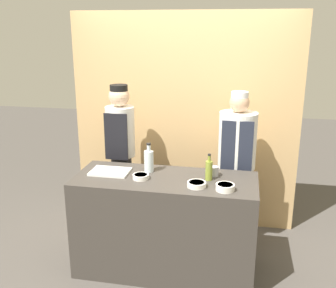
{
  "coord_description": "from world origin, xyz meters",
  "views": [
    {
      "loc": [
        0.66,
        -3.21,
        2.23
      ],
      "look_at": [
        0.0,
        0.13,
        1.21
      ],
      "focal_mm": 42.0,
      "sensor_mm": 36.0,
      "label": 1
    }
  ],
  "objects_px": {
    "sauce_bowl_orange": "(141,176)",
    "sauce_bowl_red": "(225,187)",
    "cutting_board": "(110,172)",
    "bottle_oil": "(209,170)",
    "sauce_bowl_yellow": "(197,184)",
    "bottle_clear": "(149,160)",
    "cup_steel": "(213,171)",
    "chef_right": "(236,165)",
    "chef_left": "(121,153)"
  },
  "relations": [
    {
      "from": "sauce_bowl_orange",
      "to": "sauce_bowl_red",
      "type": "relative_size",
      "value": 0.93
    },
    {
      "from": "cutting_board",
      "to": "bottle_oil",
      "type": "xyz_separation_m",
      "value": [
        0.91,
        0.0,
        0.08
      ]
    },
    {
      "from": "sauce_bowl_yellow",
      "to": "sauce_bowl_red",
      "type": "relative_size",
      "value": 1.03
    },
    {
      "from": "sauce_bowl_orange",
      "to": "sauce_bowl_red",
      "type": "height_order",
      "value": "sauce_bowl_red"
    },
    {
      "from": "bottle_clear",
      "to": "cup_steel",
      "type": "xyz_separation_m",
      "value": [
        0.6,
        0.01,
        -0.06
      ]
    },
    {
      "from": "cutting_board",
      "to": "chef_right",
      "type": "relative_size",
      "value": 0.22
    },
    {
      "from": "chef_left",
      "to": "chef_right",
      "type": "distance_m",
      "value": 1.23
    },
    {
      "from": "sauce_bowl_yellow",
      "to": "cutting_board",
      "type": "xyz_separation_m",
      "value": [
        -0.83,
        0.18,
        -0.01
      ]
    },
    {
      "from": "sauce_bowl_yellow",
      "to": "chef_left",
      "type": "bearing_deg",
      "value": 139.91
    },
    {
      "from": "sauce_bowl_red",
      "to": "chef_left",
      "type": "xyz_separation_m",
      "value": [
        -1.16,
        0.8,
        -0.04
      ]
    },
    {
      "from": "sauce_bowl_orange",
      "to": "chef_right",
      "type": "relative_size",
      "value": 0.09
    },
    {
      "from": "cutting_board",
      "to": "cup_steel",
      "type": "xyz_separation_m",
      "value": [
        0.95,
        0.11,
        0.03
      ]
    },
    {
      "from": "bottle_oil",
      "to": "cup_steel",
      "type": "distance_m",
      "value": 0.12
    },
    {
      "from": "bottle_oil",
      "to": "chef_left",
      "type": "distance_m",
      "value": 1.16
    },
    {
      "from": "cup_steel",
      "to": "cutting_board",
      "type": "bearing_deg",
      "value": -173.49
    },
    {
      "from": "sauce_bowl_red",
      "to": "bottle_oil",
      "type": "distance_m",
      "value": 0.27
    },
    {
      "from": "bottle_clear",
      "to": "bottle_oil",
      "type": "distance_m",
      "value": 0.58
    },
    {
      "from": "cup_steel",
      "to": "bottle_clear",
      "type": "bearing_deg",
      "value": -179.51
    },
    {
      "from": "chef_right",
      "to": "cup_steel",
      "type": "bearing_deg",
      "value": -111.84
    },
    {
      "from": "cup_steel",
      "to": "chef_left",
      "type": "height_order",
      "value": "chef_left"
    },
    {
      "from": "sauce_bowl_red",
      "to": "chef_right",
      "type": "relative_size",
      "value": 0.1
    },
    {
      "from": "cutting_board",
      "to": "bottle_clear",
      "type": "height_order",
      "value": "bottle_clear"
    },
    {
      "from": "sauce_bowl_orange",
      "to": "chef_right",
      "type": "xyz_separation_m",
      "value": [
        0.82,
        0.69,
        -0.08
      ]
    },
    {
      "from": "cutting_board",
      "to": "bottle_oil",
      "type": "distance_m",
      "value": 0.92
    },
    {
      "from": "sauce_bowl_yellow",
      "to": "chef_right",
      "type": "height_order",
      "value": "chef_right"
    },
    {
      "from": "sauce_bowl_yellow",
      "to": "chef_right",
      "type": "distance_m",
      "value": 0.83
    },
    {
      "from": "cup_steel",
      "to": "chef_left",
      "type": "xyz_separation_m",
      "value": [
        -1.03,
        0.48,
        -0.05
      ]
    },
    {
      "from": "sauce_bowl_orange",
      "to": "sauce_bowl_red",
      "type": "distance_m",
      "value": 0.76
    },
    {
      "from": "sauce_bowl_yellow",
      "to": "chef_right",
      "type": "xyz_separation_m",
      "value": [
        0.31,
        0.77,
        -0.08
      ]
    },
    {
      "from": "cutting_board",
      "to": "bottle_clear",
      "type": "distance_m",
      "value": 0.37
    },
    {
      "from": "sauce_bowl_orange",
      "to": "sauce_bowl_yellow",
      "type": "bearing_deg",
      "value": -9.24
    },
    {
      "from": "bottle_clear",
      "to": "cutting_board",
      "type": "bearing_deg",
      "value": -163.44
    },
    {
      "from": "bottle_clear",
      "to": "bottle_oil",
      "type": "relative_size",
      "value": 1.15
    },
    {
      "from": "sauce_bowl_yellow",
      "to": "bottle_oil",
      "type": "height_order",
      "value": "bottle_oil"
    },
    {
      "from": "sauce_bowl_yellow",
      "to": "bottle_clear",
      "type": "distance_m",
      "value": 0.57
    },
    {
      "from": "sauce_bowl_red",
      "to": "cup_steel",
      "type": "height_order",
      "value": "cup_steel"
    },
    {
      "from": "bottle_oil",
      "to": "bottle_clear",
      "type": "bearing_deg",
      "value": 169.84
    },
    {
      "from": "sauce_bowl_red",
      "to": "chef_right",
      "type": "bearing_deg",
      "value": 85.0
    },
    {
      "from": "sauce_bowl_red",
      "to": "chef_left",
      "type": "bearing_deg",
      "value": 145.3
    },
    {
      "from": "sauce_bowl_red",
      "to": "cutting_board",
      "type": "xyz_separation_m",
      "value": [
        -1.07,
        0.21,
        -0.02
      ]
    },
    {
      "from": "sauce_bowl_yellow",
      "to": "bottle_clear",
      "type": "bearing_deg",
      "value": 149.86
    },
    {
      "from": "chef_left",
      "to": "chef_right",
      "type": "relative_size",
      "value": 1.02
    },
    {
      "from": "cutting_board",
      "to": "bottle_oil",
      "type": "height_order",
      "value": "bottle_oil"
    },
    {
      "from": "bottle_oil",
      "to": "cup_steel",
      "type": "height_order",
      "value": "bottle_oil"
    },
    {
      "from": "bottle_oil",
      "to": "chef_right",
      "type": "distance_m",
      "value": 0.65
    },
    {
      "from": "bottle_oil",
      "to": "chef_right",
      "type": "bearing_deg",
      "value": 68.99
    },
    {
      "from": "sauce_bowl_orange",
      "to": "cup_steel",
      "type": "relative_size",
      "value": 1.61
    },
    {
      "from": "cup_steel",
      "to": "chef_right",
      "type": "relative_size",
      "value": 0.06
    },
    {
      "from": "sauce_bowl_red",
      "to": "chef_left",
      "type": "distance_m",
      "value": 1.41
    },
    {
      "from": "sauce_bowl_yellow",
      "to": "bottle_oil",
      "type": "bearing_deg",
      "value": 64.7
    }
  ]
}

